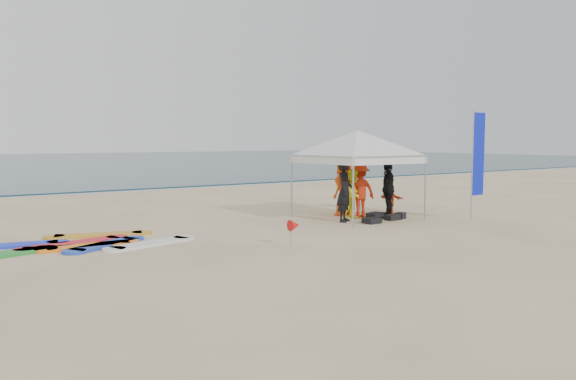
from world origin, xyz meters
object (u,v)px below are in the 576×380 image
(person_black_a, at_px, (345,191))
(person_orange_a, at_px, (359,190))
(person_black_b, at_px, (388,189))
(person_seated, at_px, (390,199))
(person_yellow, at_px, (354,194))
(feather_flag, at_px, (478,155))
(marker_pennant, at_px, (295,225))
(canopy_tent, at_px, (358,131))
(surfboard_spread, at_px, (77,244))
(person_orange_b, at_px, (344,187))

(person_black_a, bearing_deg, person_orange_a, -11.28)
(person_black_b, distance_m, person_seated, 0.88)
(person_black_a, height_order, person_yellow, person_black_a)
(feather_flag, xyz_separation_m, marker_pennant, (-7.30, -0.20, -1.58))
(person_yellow, xyz_separation_m, person_orange_a, (0.43, 0.19, 0.09))
(person_seated, distance_m, canopy_tent, 2.92)
(person_yellow, bearing_deg, person_orange_a, 15.39)
(person_seated, relative_size, marker_pennant, 1.59)
(canopy_tent, xyz_separation_m, surfboard_spread, (-8.89, 0.23, -2.84))
(person_yellow, height_order, feather_flag, feather_flag)
(surfboard_spread, bearing_deg, marker_pennant, -34.65)
(person_black_a, relative_size, person_orange_a, 1.08)
(person_orange_b, relative_size, canopy_tent, 0.44)
(person_orange_b, height_order, marker_pennant, person_orange_b)
(person_black_a, relative_size, person_yellow, 1.20)
(person_orange_a, distance_m, surfboard_spread, 9.14)
(person_seated, height_order, surfboard_spread, person_seated)
(person_orange_a, bearing_deg, person_seated, -169.50)
(person_black_a, xyz_separation_m, surfboard_spread, (-7.98, 0.65, -0.94))
(person_orange_b, xyz_separation_m, marker_pennant, (-4.61, -3.53, -0.47))
(person_orange_b, bearing_deg, person_yellow, 49.58)
(person_seated, bearing_deg, canopy_tent, 85.30)
(person_black_a, height_order, person_black_b, person_black_a)
(person_black_b, height_order, person_orange_b, person_orange_b)
(person_orange_a, height_order, person_black_b, person_black_b)
(person_yellow, xyz_separation_m, surfboard_spread, (-8.66, 0.31, -0.78))
(person_black_a, distance_m, person_orange_b, 1.52)
(surfboard_spread, bearing_deg, person_seated, -0.30)
(marker_pennant, distance_m, surfboard_spread, 5.32)
(person_black_a, height_order, person_orange_a, person_black_a)
(person_black_a, relative_size, canopy_tent, 0.45)
(person_yellow, bearing_deg, surfboard_spread, 169.13)
(person_black_b, bearing_deg, feather_flag, 97.88)
(person_yellow, xyz_separation_m, person_orange_b, (0.31, 0.82, 0.16))
(person_orange_b, bearing_deg, person_seated, 140.90)
(person_orange_b, height_order, person_seated, person_orange_b)
(canopy_tent, bearing_deg, person_orange_b, 83.69)
(person_black_a, bearing_deg, canopy_tent, -11.67)
(person_black_a, distance_m, surfboard_spread, 8.07)
(person_orange_a, height_order, canopy_tent, canopy_tent)
(person_black_b, height_order, person_seated, person_black_b)
(person_black_b, xyz_separation_m, surfboard_spread, (-9.99, 0.55, -0.88))
(marker_pennant, bearing_deg, person_seated, 25.37)
(person_black_b, xyz_separation_m, person_orange_b, (-1.02, 1.06, 0.05))
(feather_flag, distance_m, marker_pennant, 7.48)
(feather_flag, xyz_separation_m, surfboard_spread, (-11.67, 2.81, -2.04))
(person_yellow, distance_m, person_seated, 1.98)
(person_yellow, relative_size, marker_pennant, 2.55)
(person_yellow, bearing_deg, person_orange_b, 60.71)
(person_yellow, relative_size, surfboard_spread, 0.30)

